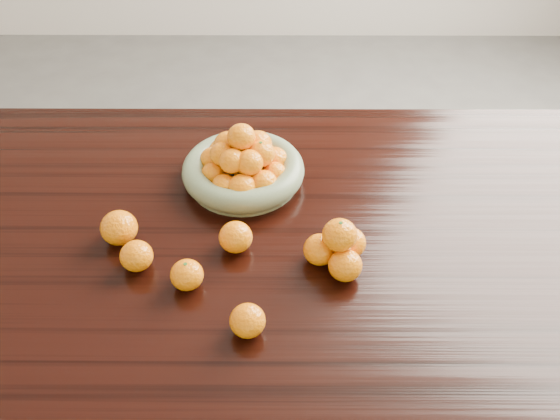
{
  "coord_description": "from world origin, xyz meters",
  "views": [
    {
      "loc": [
        -0.01,
        -1.0,
        1.7
      ],
      "look_at": [
        -0.02,
        -0.02,
        0.83
      ],
      "focal_mm": 40.0,
      "sensor_mm": 36.0,
      "label": 1
    }
  ],
  "objects_px": {
    "orange_pyramid": "(339,248)",
    "fruit_bowl": "(243,166)",
    "dining_table": "(288,259)",
    "loose_orange_0": "(187,275)"
  },
  "relations": [
    {
      "from": "dining_table",
      "to": "fruit_bowl",
      "type": "xyz_separation_m",
      "value": [
        -0.11,
        0.18,
        0.14
      ]
    },
    {
      "from": "dining_table",
      "to": "fruit_bowl",
      "type": "relative_size",
      "value": 6.81
    },
    {
      "from": "orange_pyramid",
      "to": "loose_orange_0",
      "type": "distance_m",
      "value": 0.31
    },
    {
      "from": "dining_table",
      "to": "orange_pyramid",
      "type": "bearing_deg",
      "value": -44.04
    },
    {
      "from": "orange_pyramid",
      "to": "fruit_bowl",
      "type": "bearing_deg",
      "value": 127.36
    },
    {
      "from": "fruit_bowl",
      "to": "orange_pyramid",
      "type": "relative_size",
      "value": 2.18
    },
    {
      "from": "dining_table",
      "to": "loose_orange_0",
      "type": "distance_m",
      "value": 0.29
    },
    {
      "from": "orange_pyramid",
      "to": "loose_orange_0",
      "type": "height_order",
      "value": "orange_pyramid"
    },
    {
      "from": "fruit_bowl",
      "to": "orange_pyramid",
      "type": "distance_m",
      "value": 0.35
    },
    {
      "from": "orange_pyramid",
      "to": "loose_orange_0",
      "type": "xyz_separation_m",
      "value": [
        -0.31,
        -0.06,
        -0.01
      ]
    }
  ]
}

